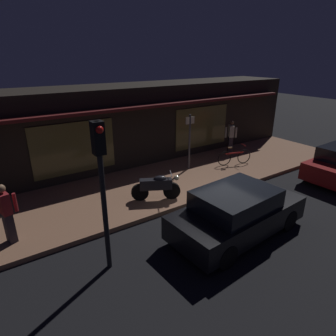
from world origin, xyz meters
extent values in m
plane|color=black|center=(0.00, 0.00, 0.00)|extent=(60.00, 60.00, 0.00)
cube|color=#8C6047|center=(0.00, 3.00, 0.07)|extent=(18.00, 4.00, 0.15)
cube|color=black|center=(0.00, 6.40, 1.80)|extent=(18.00, 2.80, 3.60)
cube|color=brown|center=(-3.20, 4.98, 1.50)|extent=(3.20, 0.04, 2.00)
cube|color=brown|center=(3.20, 4.98, 1.50)|extent=(3.20, 0.04, 2.00)
cube|color=#591919|center=(0.00, 4.75, 2.85)|extent=(16.20, 0.50, 0.12)
cylinder|color=black|center=(-1.95, 2.10, 0.45)|extent=(0.59, 0.38, 0.60)
cylinder|color=black|center=(-0.98, 1.59, 0.45)|extent=(0.59, 0.38, 0.60)
cube|color=black|center=(-1.46, 1.84, 0.73)|extent=(1.10, 0.76, 0.36)
ellipsoid|color=black|center=(-1.33, 1.78, 0.93)|extent=(0.50, 0.42, 0.20)
sphere|color=#F9EDB7|center=(-0.82, 1.51, 0.93)|extent=(0.18, 0.18, 0.18)
cylinder|color=gray|center=(-1.00, 1.60, 1.10)|extent=(0.28, 0.50, 0.03)
torus|color=black|center=(2.86, 2.95, 0.48)|extent=(0.64, 0.23, 0.66)
torus|color=black|center=(3.82, 2.65, 0.48)|extent=(0.64, 0.23, 0.66)
cube|color=#A51E1E|center=(3.34, 2.80, 0.70)|extent=(0.87, 0.30, 0.06)
cube|color=brown|center=(3.10, 2.87, 0.97)|extent=(0.21, 0.14, 0.06)
cylinder|color=#A51E1E|center=(3.74, 2.67, 1.05)|extent=(0.15, 0.41, 0.02)
cube|color=#28232D|center=(-5.96, 1.94, 0.57)|extent=(0.26, 0.32, 0.85)
cube|color=maroon|center=(-5.96, 1.94, 1.29)|extent=(0.31, 0.42, 0.58)
sphere|color=#8C6647|center=(-5.96, 1.94, 1.71)|extent=(0.22, 0.22, 0.22)
cylinder|color=maroon|center=(-5.70, 2.01, 1.22)|extent=(0.11, 0.11, 0.52)
cube|color=#28232D|center=(4.43, 4.15, 0.57)|extent=(0.32, 0.34, 0.85)
cube|color=#B2AD9E|center=(4.43, 4.15, 1.29)|extent=(0.39, 0.44, 0.58)
sphere|color=brown|center=(4.43, 4.15, 1.71)|extent=(0.22, 0.22, 0.22)
cylinder|color=#B2AD9E|center=(4.20, 4.28, 1.22)|extent=(0.12, 0.12, 0.52)
cylinder|color=#B2AD9E|center=(4.65, 4.01, 1.22)|extent=(0.12, 0.12, 0.52)
cylinder|color=#47474C|center=(1.32, 3.57, 1.35)|extent=(0.09, 0.09, 2.40)
cube|color=beige|center=(1.32, 3.57, 2.30)|extent=(0.44, 0.03, 0.30)
cylinder|color=black|center=(-4.12, -0.29, 1.80)|extent=(0.12, 0.12, 3.60)
cube|color=black|center=(-4.12, -0.29, 3.25)|extent=(0.24, 0.24, 0.70)
sphere|color=red|center=(-4.12, -0.42, 3.45)|extent=(0.16, 0.16, 0.16)
cylinder|color=black|center=(0.80, -0.16, 0.32)|extent=(0.65, 0.26, 0.64)
cylinder|color=black|center=(0.90, -1.71, 0.32)|extent=(0.65, 0.26, 0.64)
cylinder|color=black|center=(-1.89, -0.33, 0.32)|extent=(0.65, 0.26, 0.64)
cylinder|color=black|center=(-1.79, -1.89, 0.32)|extent=(0.65, 0.26, 0.64)
cube|color=black|center=(-0.50, -1.02, 0.55)|extent=(4.21, 2.02, 0.68)
cube|color=black|center=(-0.65, -1.03, 1.10)|extent=(2.30, 1.74, 0.64)
cylinder|color=black|center=(4.89, 0.01, 0.32)|extent=(0.65, 0.24, 0.64)
camera|label=1|loc=(-6.10, -5.80, 4.81)|focal=30.68mm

